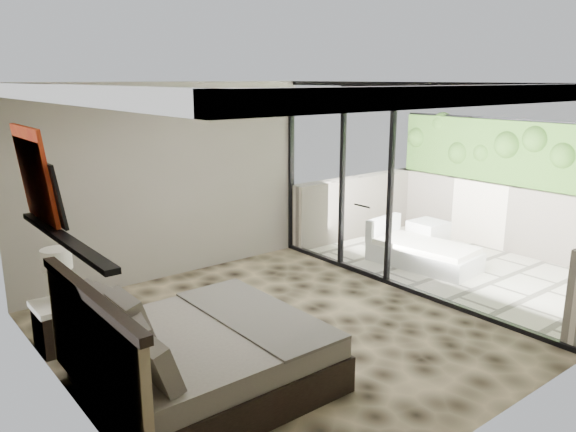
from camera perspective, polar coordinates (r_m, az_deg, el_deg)
floor at (r=6.58m, az=-1.47°, el=-11.82°), size 5.00×5.00×0.00m
ceiling at (r=5.93m, az=-1.64°, el=13.28°), size 4.50×5.00×0.02m
back_wall at (r=8.19m, az=-12.13°, el=3.35°), size 4.50×0.02×2.80m
left_wall at (r=5.13m, az=-22.00°, el=-3.60°), size 0.02×5.00×2.80m
glass_wall at (r=7.64m, az=12.06°, el=2.61°), size 0.08×5.00×2.80m
terrace_slab at (r=9.19m, az=17.61°, el=-5.28°), size 3.00×5.00×0.12m
parapet_far at (r=10.14m, az=22.16°, el=-0.30°), size 0.30×5.00×1.10m
foliage_hedge at (r=9.95m, az=22.73°, el=5.86°), size 0.36×4.60×1.10m
picture_ledge at (r=5.21m, az=-21.79°, el=-2.17°), size 0.12×2.20×0.05m
bed at (r=5.44m, az=-9.34°, el=-13.78°), size 2.09×2.03×1.16m
nightstand at (r=6.63m, az=-22.06°, el=-10.23°), size 0.67×0.67×0.52m
table_lamp at (r=6.45m, az=-22.38°, el=-4.90°), size 0.32×0.32×0.58m
abstract_canvas at (r=5.75m, az=-24.37°, el=3.88°), size 0.13×0.90×0.90m
framed_print at (r=5.52m, az=-22.92°, el=2.06°), size 0.11×0.50×0.60m
ottoman at (r=9.68m, az=14.00°, el=-2.05°), size 0.54×0.54×0.53m
lounger at (r=9.01m, az=13.34°, el=-3.62°), size 1.02×1.74×0.65m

